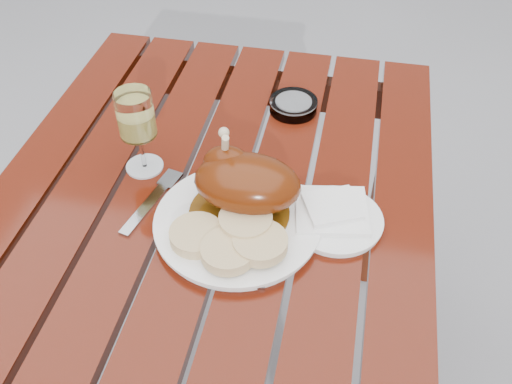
% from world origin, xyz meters
% --- Properties ---
extents(table, '(0.80, 1.20, 0.75)m').
position_xyz_m(table, '(0.00, 0.00, 0.38)').
color(table, '#5F170B').
rests_on(table, ground).
extents(dinner_plate, '(0.37, 0.37, 0.02)m').
position_xyz_m(dinner_plate, '(0.07, 0.01, 0.76)').
color(dinner_plate, white).
rests_on(dinner_plate, table).
extents(roast_duck, '(0.19, 0.17, 0.13)m').
position_xyz_m(roast_duck, '(0.07, 0.05, 0.82)').
color(roast_duck, '#58330A').
rests_on(roast_duck, dinner_plate).
extents(bread_dumplings, '(0.20, 0.15, 0.03)m').
position_xyz_m(bread_dumplings, '(0.07, -0.05, 0.78)').
color(bread_dumplings, tan).
rests_on(bread_dumplings, dinner_plate).
extents(wine_glass, '(0.09, 0.09, 0.17)m').
position_xyz_m(wine_glass, '(-0.14, 0.12, 0.83)').
color(wine_glass, '#DFD265').
rests_on(wine_glass, table).
extents(side_plate, '(0.20, 0.20, 0.01)m').
position_xyz_m(side_plate, '(0.23, 0.05, 0.76)').
color(side_plate, white).
rests_on(side_plate, table).
extents(napkin, '(0.14, 0.13, 0.01)m').
position_xyz_m(napkin, '(0.22, 0.06, 0.77)').
color(napkin, white).
rests_on(napkin, side_plate).
extents(ashtray, '(0.11, 0.11, 0.03)m').
position_xyz_m(ashtray, '(0.11, 0.36, 0.76)').
color(ashtray, '#B2B7BC').
rests_on(ashtray, table).
extents(fork, '(0.06, 0.16, 0.01)m').
position_xyz_m(fork, '(-0.10, 0.02, 0.75)').
color(fork, gray).
rests_on(fork, table).
extents(knife, '(0.04, 0.21, 0.01)m').
position_xyz_m(knife, '(0.12, -0.01, 0.75)').
color(knife, gray).
rests_on(knife, table).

